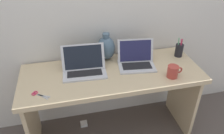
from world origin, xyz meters
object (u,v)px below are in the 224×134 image
(laptop_right, at_px, (136,59))
(scissors, at_px, (38,94))
(laptop_left, at_px, (84,65))
(pen_cup, at_px, (179,50))
(coffee_mug, at_px, (173,71))
(power_brick, at_px, (84,124))
(green_vase, at_px, (106,48))

(laptop_right, relative_size, scissors, 2.51)
(laptop_left, xyz_separation_m, pen_cup, (0.89, 0.06, 0.00))
(laptop_left, distance_m, coffee_mug, 0.73)
(laptop_left, relative_size, coffee_mug, 2.86)
(power_brick, bearing_deg, laptop_left, -65.07)
(green_vase, height_order, pen_cup, green_vase)
(coffee_mug, bearing_deg, green_vase, 138.81)
(pen_cup, distance_m, power_brick, 1.22)
(laptop_right, height_order, power_brick, laptop_right)
(laptop_right, xyz_separation_m, pen_cup, (0.44, 0.06, 0.00))
(laptop_left, xyz_separation_m, coffee_mug, (0.69, -0.24, -0.01))
(green_vase, relative_size, coffee_mug, 1.95)
(laptop_right, xyz_separation_m, power_brick, (-0.50, 0.09, -0.78))
(pen_cup, height_order, scissors, pen_cup)
(scissors, distance_m, power_brick, 0.85)
(pen_cup, bearing_deg, laptop_left, -176.22)
(green_vase, bearing_deg, power_brick, -164.70)
(power_brick, bearing_deg, pen_cup, -2.05)
(laptop_right, bearing_deg, scissors, -164.23)
(coffee_mug, height_order, power_brick, coffee_mug)
(pen_cup, bearing_deg, green_vase, 170.93)
(laptop_left, distance_m, pen_cup, 0.89)
(coffee_mug, bearing_deg, pen_cup, 55.42)
(laptop_left, relative_size, green_vase, 1.47)
(laptop_left, height_order, power_brick, laptop_left)
(laptop_right, xyz_separation_m, coffee_mug, (0.23, -0.24, -0.01))
(scissors, bearing_deg, laptop_left, 31.83)
(laptop_left, distance_m, scissors, 0.44)
(laptop_left, height_order, laptop_right, laptop_left)
(green_vase, bearing_deg, laptop_right, -35.05)
(laptop_right, distance_m, green_vase, 0.29)
(laptop_right, xyz_separation_m, green_vase, (-0.23, 0.16, 0.05))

